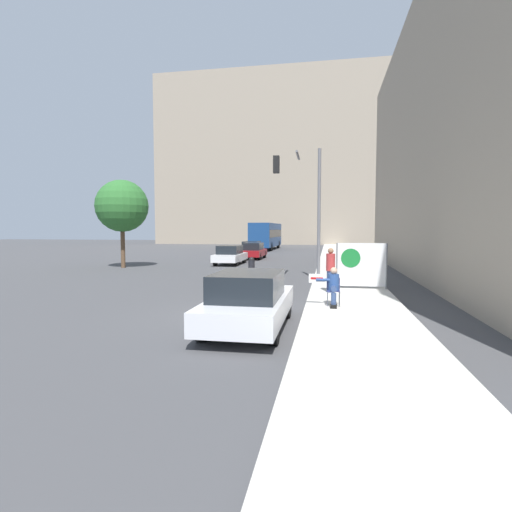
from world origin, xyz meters
TOP-DOWN VIEW (x-y plane):
  - ground_plane at (0.00, 0.00)m, footprint 160.00×160.00m
  - sidewalk_curb at (3.14, 15.00)m, footprint 3.11×90.00m
  - building_backdrop_far at (-2.00, 61.24)m, footprint 52.00×12.00m
  - seated_protester at (2.46, 1.58)m, footprint 0.98×0.77m
  - jogger_on_sidewalk at (2.39, 4.36)m, footprint 0.34×0.34m
  - protest_banner at (3.62, 5.54)m, footprint 2.04×0.06m
  - traffic_light_pole at (1.09, 8.62)m, footprint 2.34×2.11m
  - parked_car_curbside at (0.31, -1.31)m, footprint 1.86×4.46m
  - car_on_road_nearest at (-4.74, 16.92)m, footprint 1.74×4.16m
  - car_on_road_midblock at (-4.10, 22.60)m, footprint 1.74×4.28m
  - car_on_road_distant at (-5.32, 28.22)m, footprint 1.78×4.48m
  - city_bus_on_road at (-5.51, 38.99)m, footprint 2.49×11.54m
  - motorcycle_on_road at (-0.98, 5.77)m, footprint 0.28×2.17m
  - street_tree_near_curb at (-11.15, 13.24)m, footprint 3.42×3.42m

SIDE VIEW (x-z plane):
  - ground_plane at x=0.00m, z-range 0.00..0.00m
  - sidewalk_curb at x=3.14m, z-range 0.00..0.12m
  - motorcycle_on_road at x=-0.98m, z-range -0.11..1.24m
  - car_on_road_distant at x=-5.32m, z-range 0.01..1.37m
  - car_on_road_nearest at x=-4.74m, z-range 0.00..1.40m
  - car_on_road_midblock at x=-4.10m, z-range 0.00..1.41m
  - parked_car_curbside at x=0.31m, z-range 0.00..1.47m
  - seated_protester at x=2.46m, z-range 0.17..1.39m
  - jogger_on_sidewalk at x=2.39m, z-range 0.14..1.85m
  - protest_banner at x=3.62m, z-range 0.18..2.05m
  - city_bus_on_road at x=-5.51m, z-range 0.25..3.56m
  - street_tree_near_curb at x=-11.15m, z-range 1.18..6.99m
  - traffic_light_pole at x=1.09m, z-range 1.14..7.48m
  - building_backdrop_far at x=-2.00m, z-range 0.00..29.47m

